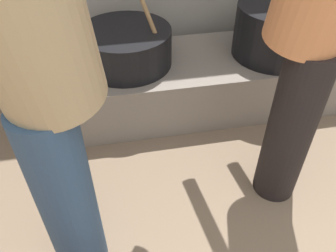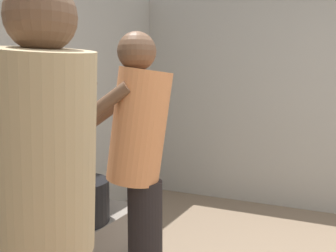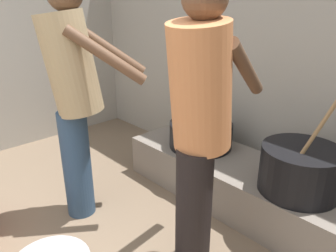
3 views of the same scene
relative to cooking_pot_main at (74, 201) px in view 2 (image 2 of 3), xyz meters
The scene contains 3 objects.
cooking_pot_main is the anchor object (origin of this frame).
cook_in_orange_shirt 0.85m from the cooking_pot_main, 110.22° to the right, with size 0.48×0.72×1.61m.
cook_in_tan_shirt 1.54m from the cooking_pot_main, 142.59° to the right, with size 0.67×0.73×1.63m.
Camera 2 is at (-1.65, 0.20, 1.33)m, focal length 39.16 mm.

